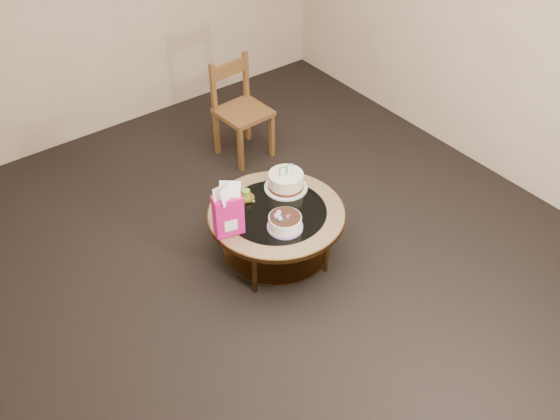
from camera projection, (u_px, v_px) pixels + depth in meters
ground at (277, 256)px, 4.85m from camera, size 5.00×5.00×0.00m
room_walls at (276, 77)px, 3.86m from camera, size 4.52×5.02×2.61m
coffee_table at (276, 219)px, 4.61m from camera, size 1.02×1.02×0.46m
decorated_cake at (285, 223)px, 4.38m from camera, size 0.26×0.26×0.15m
cream_cake at (286, 181)px, 4.72m from camera, size 0.33×0.33×0.21m
gift_bag at (228, 210)px, 4.25m from camera, size 0.22×0.18×0.40m
pillar_candle at (246, 196)px, 4.64m from camera, size 0.13×0.13×0.09m
dining_chair at (241, 109)px, 5.63m from camera, size 0.45×0.45×0.92m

